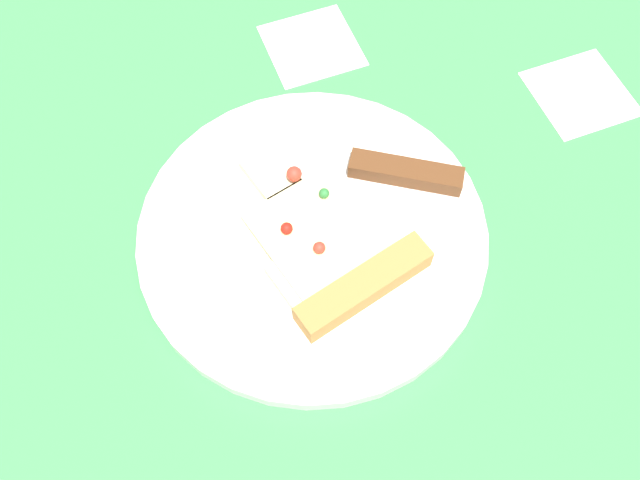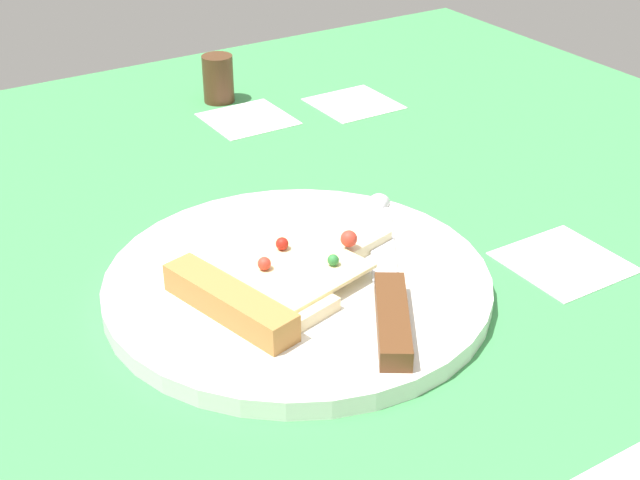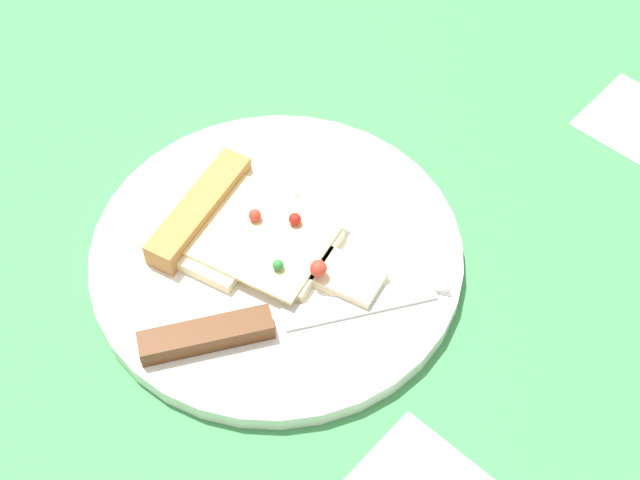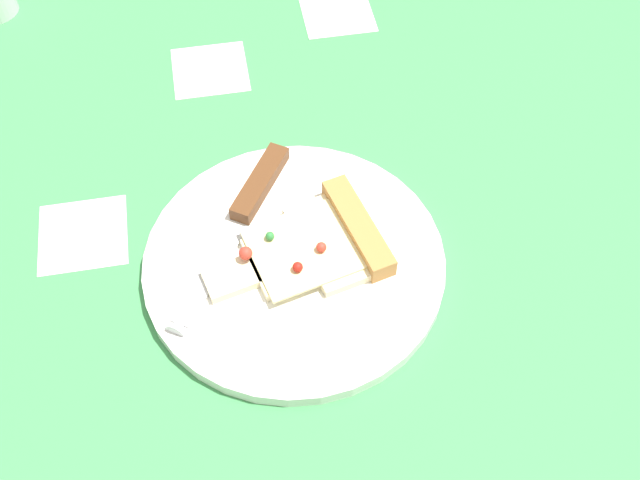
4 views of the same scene
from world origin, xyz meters
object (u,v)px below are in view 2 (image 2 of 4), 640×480
at_px(pizza_slice, 273,280).
at_px(pepper_shaker, 218,79).
at_px(knife, 387,288).
at_px(plate, 298,284).

height_order(pizza_slice, pepper_shaker, pepper_shaker).
bearing_deg(knife, pizza_slice, 176.23).
distance_m(pizza_slice, knife, 0.09).
relative_size(plate, pepper_shaker, 5.43).
bearing_deg(plate, pepper_shaker, -18.31).
relative_size(knife, pepper_shaker, 3.85).
height_order(plate, knife, knife).
distance_m(plate, pepper_shaker, 0.43).
relative_size(pizza_slice, pepper_shaker, 3.40).
relative_size(pizza_slice, knife, 0.88).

